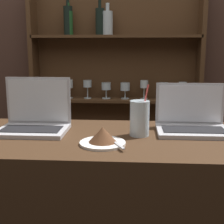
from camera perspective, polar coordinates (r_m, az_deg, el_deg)
back_wall at (r=2.43m, az=-0.56°, el=10.40°), size 7.00×0.06×2.70m
back_shelf at (r=2.39m, az=0.47°, el=1.38°), size 1.25×0.18×1.85m
laptop_near at (r=1.46m, az=-13.97°, el=-1.26°), size 0.31×0.23×0.24m
laptop_far at (r=1.45m, az=14.41°, el=-1.66°), size 0.32×0.22×0.21m
cake_plate at (r=1.22m, az=-1.71°, el=-4.63°), size 0.18×0.18×0.07m
water_glass at (r=1.34m, az=5.07°, el=-1.14°), size 0.08×0.08×0.22m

